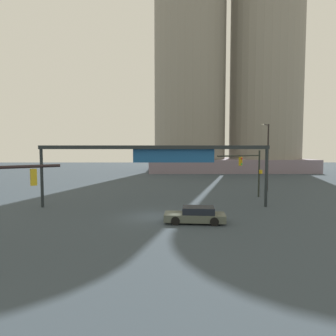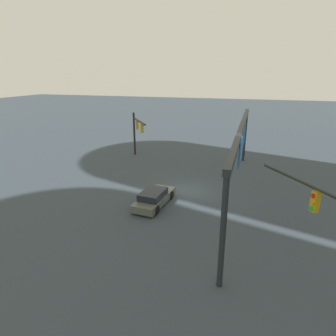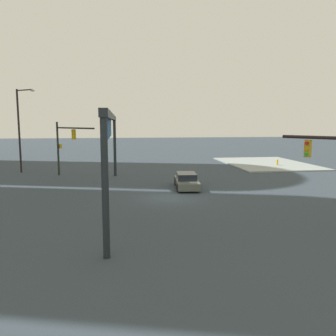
{
  "view_description": "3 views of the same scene",
  "coord_description": "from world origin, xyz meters",
  "views": [
    {
      "loc": [
        1.1,
        -22.9,
        5.5
      ],
      "look_at": [
        1.28,
        1.65,
        3.89
      ],
      "focal_mm": 30.28,
      "sensor_mm": 36.0,
      "label": 1
    },
    {
      "loc": [
        21.93,
        4.82,
        9.55
      ],
      "look_at": [
        2.86,
        -1.02,
        2.91
      ],
      "focal_mm": 30.32,
      "sensor_mm": 36.0,
      "label": 2
    },
    {
      "loc": [
        -23.93,
        3.27,
        5.34
      ],
      "look_at": [
        2.23,
        -0.29,
        1.82
      ],
      "focal_mm": 36.7,
      "sensor_mm": 36.0,
      "label": 3
    }
  ],
  "objects": [
    {
      "name": "overhead_sign_gantry",
      "position": [
        0.39,
        3.97,
        4.99
      ],
      "size": [
        21.78,
        0.43,
        5.88
      ],
      "color": "black",
      "rests_on": "ground"
    },
    {
      "name": "traffic_signal_near_corner",
      "position": [
        -8.41,
        -8.27,
        3.47
      ],
      "size": [
        4.5,
        3.38,
        5.16
      ],
      "rotation": [
        0.0,
        0.0,
        0.63
      ],
      "color": "black",
      "rests_on": "ground"
    },
    {
      "name": "sedan_car_approaching",
      "position": [
        3.33,
        -1.98,
        0.57
      ],
      "size": [
        4.66,
        2.13,
        1.21
      ],
      "rotation": [
        0.0,
        0.0,
        3.05
      ],
      "color": "#4C534A",
      "rests_on": "ground"
    },
    {
      "name": "ground_plane",
      "position": [
        0.0,
        0.0,
        0.0
      ],
      "size": [
        194.41,
        194.41,
        0.0
      ],
      "primitive_type": "plane",
      "color": "#313C46"
    }
  ]
}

